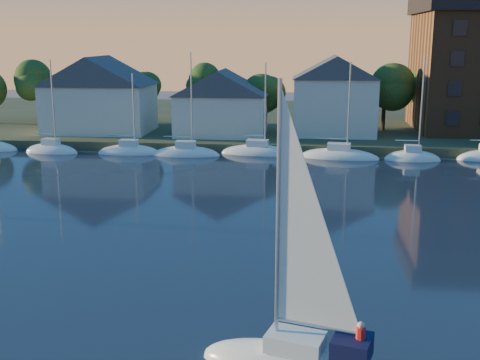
# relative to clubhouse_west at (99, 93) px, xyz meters

# --- Properties ---
(shoreline_land) EXTENTS (160.00, 50.00, 2.00)m
(shoreline_land) POSITION_rel_clubhouse_west_xyz_m (22.00, 17.00, -5.93)
(shoreline_land) COLOR #303720
(shoreline_land) RESTS_ON ground
(wooden_dock) EXTENTS (120.00, 3.00, 1.00)m
(wooden_dock) POSITION_rel_clubhouse_west_xyz_m (22.00, -6.00, -5.93)
(wooden_dock) COLOR brown
(wooden_dock) RESTS_ON ground
(clubhouse_west) EXTENTS (13.65, 9.45, 9.64)m
(clubhouse_west) POSITION_rel_clubhouse_west_xyz_m (0.00, 0.00, 0.00)
(clubhouse_west) COLOR beige
(clubhouse_west) RESTS_ON shoreline_land
(clubhouse_centre) EXTENTS (11.55, 8.40, 8.08)m
(clubhouse_centre) POSITION_rel_clubhouse_west_xyz_m (16.00, -1.00, -0.80)
(clubhouse_centre) COLOR beige
(clubhouse_centre) RESTS_ON shoreline_land
(clubhouse_east) EXTENTS (10.50, 8.40, 9.80)m
(clubhouse_east) POSITION_rel_clubhouse_west_xyz_m (30.00, 1.00, 0.07)
(clubhouse_east) COLOR beige
(clubhouse_east) RESTS_ON shoreline_land
(tree_line) EXTENTS (93.40, 5.40, 8.90)m
(tree_line) POSITION_rel_clubhouse_west_xyz_m (24.00, 5.00, 1.24)
(tree_line) COLOR #3C251B
(tree_line) RESTS_ON shoreline_land
(moored_fleet) EXTENTS (71.50, 2.40, 12.05)m
(moored_fleet) POSITION_rel_clubhouse_west_xyz_m (14.00, -9.00, -5.83)
(moored_fleet) COLOR silver
(moored_fleet) RESTS_ON ground
(hero_sailboat) EXTENTS (8.30, 4.60, 12.58)m
(hero_sailboat) POSITION_rel_clubhouse_west_xyz_m (26.33, -53.76, -5.39)
(hero_sailboat) COLOR silver
(hero_sailboat) RESTS_ON ground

